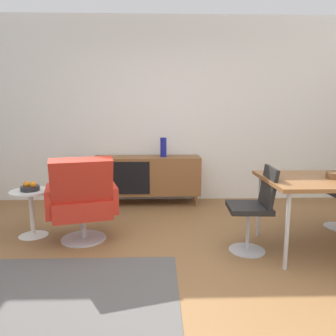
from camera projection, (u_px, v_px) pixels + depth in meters
name	position (u px, v px, depth m)	size (l,w,h in m)	color
ground_plane	(174.00, 280.00, 2.65)	(8.32, 8.32, 0.00)	olive
wall_back	(166.00, 111.00, 4.97)	(6.80, 0.12, 2.80)	white
sideboard	(147.00, 175.00, 4.83)	(1.60, 0.45, 0.72)	brown
vase_cobalt	(163.00, 147.00, 4.77)	(0.09, 0.09, 0.28)	navy
dining_chair_near_window	(255.00, 206.00, 3.13)	(0.44, 0.42, 0.86)	black
lounge_chair_red	(82.00, 200.00, 3.36)	(0.83, 0.79, 0.95)	red
side_table_round	(32.00, 208.00, 3.56)	(0.44, 0.44, 0.52)	white
fruit_bowl	(30.00, 187.00, 3.52)	(0.20, 0.20, 0.11)	#262628
area_rug	(21.00, 314.00, 2.20)	(2.20, 1.70, 0.01)	#595654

